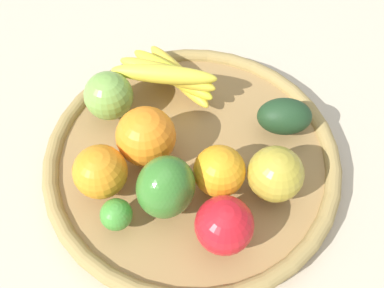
% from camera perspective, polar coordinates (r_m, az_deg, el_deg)
% --- Properties ---
extents(ground_plane, '(2.40, 2.40, 0.00)m').
position_cam_1_polar(ground_plane, '(0.67, 0.00, -2.84)').
color(ground_plane, '#C2B298').
rests_on(ground_plane, ground).
extents(basket, '(0.44, 0.44, 0.04)m').
position_cam_1_polar(basket, '(0.66, 0.00, -1.91)').
color(basket, '#9B7745').
rests_on(basket, ground_plane).
extents(orange_0, '(0.08, 0.08, 0.07)m').
position_cam_1_polar(orange_0, '(0.58, 3.58, -3.54)').
color(orange_0, orange).
rests_on(orange_0, basket).
extents(banana_bunch, '(0.16, 0.13, 0.07)m').
position_cam_1_polar(banana_bunch, '(0.69, -2.83, 9.02)').
color(banana_bunch, yellow).
rests_on(banana_bunch, basket).
extents(apple_0, '(0.10, 0.10, 0.08)m').
position_cam_1_polar(apple_0, '(0.59, 10.80, -3.85)').
color(apple_0, '#AF9C32').
rests_on(apple_0, basket).
extents(orange_1, '(0.10, 0.10, 0.08)m').
position_cam_1_polar(orange_1, '(0.61, -6.02, 1.00)').
color(orange_1, orange).
rests_on(orange_1, basket).
extents(apple_1, '(0.10, 0.10, 0.07)m').
position_cam_1_polar(apple_1, '(0.67, -10.79, 6.19)').
color(apple_1, '#77A646').
rests_on(apple_1, basket).
extents(apple_2, '(0.08, 0.08, 0.07)m').
position_cam_1_polar(apple_2, '(0.55, 4.22, -10.49)').
color(apple_2, red).
rests_on(apple_2, basket).
extents(bell_pepper, '(0.08, 0.08, 0.09)m').
position_cam_1_polar(bell_pepper, '(0.56, -3.43, -5.63)').
color(bell_pepper, '#387629').
rests_on(bell_pepper, basket).
extents(orange_2, '(0.10, 0.10, 0.07)m').
position_cam_1_polar(orange_2, '(0.59, -11.86, -3.55)').
color(orange_2, orange).
rests_on(orange_2, basket).
extents(avocado, '(0.10, 0.09, 0.05)m').
position_cam_1_polar(avocado, '(0.66, 11.93, 3.53)').
color(avocado, '#1E3B1F').
rests_on(avocado, basket).
extents(lime_0, '(0.05, 0.05, 0.04)m').
position_cam_1_polar(lime_0, '(0.57, -9.68, -9.17)').
color(lime_0, '#439131').
rests_on(lime_0, basket).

